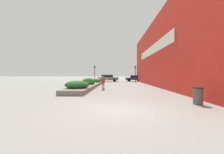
{
  "coord_description": "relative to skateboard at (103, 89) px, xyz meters",
  "views": [
    {
      "loc": [
        -0.22,
        -6.6,
        1.54
      ],
      "look_at": [
        -0.91,
        20.35,
        1.16
      ],
      "focal_mm": 24.0,
      "sensor_mm": 36.0,
      "label": 1
    }
  ],
  "objects": [
    {
      "name": "skateboard",
      "position": [
        0.0,
        0.0,
        0.0
      ],
      "size": [
        0.3,
        0.62,
        0.1
      ],
      "rotation": [
        0.0,
        0.0,
        -0.12
      ],
      "color": "navy",
      "rests_on": "ground_plane"
    },
    {
      "name": "ground_plane",
      "position": [
        1.54,
        -8.98,
        -0.07
      ],
      "size": [
        300.0,
        300.0,
        0.0
      ],
      "primitive_type": "plane",
      "color": "gray"
    },
    {
      "name": "traffic_light_left",
      "position": [
        -2.85,
        13.74,
        2.2
      ],
      "size": [
        0.28,
        0.3,
        3.3
      ],
      "color": "black",
      "rests_on": "ground_plane"
    },
    {
      "name": "building_wall_right",
      "position": [
        6.73,
        4.6,
        4.42
      ],
      "size": [
        0.67,
        32.97,
        8.98
      ],
      "color": "red",
      "rests_on": "ground_plane"
    },
    {
      "name": "traffic_light_right",
      "position": [
        5.16,
        13.88,
        2.18
      ],
      "size": [
        0.28,
        0.3,
        3.29
      ],
      "color": "black",
      "rests_on": "ground_plane"
    },
    {
      "name": "trash_bin",
      "position": [
        5.6,
        -7.69,
        0.38
      ],
      "size": [
        0.49,
        0.49,
        0.89
      ],
      "color": "#514C47",
      "rests_on": "ground_plane"
    },
    {
      "name": "car_center_left",
      "position": [
        -0.46,
        18.21,
        0.76
      ],
      "size": [
        4.59,
        2.06,
        1.57
      ],
      "rotation": [
        0.0,
        0.0,
        -1.57
      ],
      "color": "slate",
      "rests_on": "ground_plane"
    },
    {
      "name": "skateboarder",
      "position": [
        0.0,
        0.0,
        0.82
      ],
      "size": [
        1.22,
        0.22,
        1.31
      ],
      "rotation": [
        0.0,
        0.0,
        -0.12
      ],
      "color": "tan",
      "rests_on": "skateboard"
    },
    {
      "name": "car_center_right",
      "position": [
        11.86,
        21.94,
        0.71
      ],
      "size": [
        4.04,
        1.94,
        1.49
      ],
      "rotation": [
        0.0,
        0.0,
        -1.57
      ],
      "color": "slate",
      "rests_on": "ground_plane"
    },
    {
      "name": "planter_box",
      "position": [
        -2.05,
        2.57,
        0.3
      ],
      "size": [
        2.18,
        15.53,
        1.17
      ],
      "color": "slate",
      "rests_on": "ground_plane"
    },
    {
      "name": "car_leftmost",
      "position": [
        5.85,
        20.42,
        0.7
      ],
      "size": [
        4.26,
        2.04,
        1.44
      ],
      "rotation": [
        0.0,
        0.0,
        1.57
      ],
      "color": "navy",
      "rests_on": "ground_plane"
    }
  ]
}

